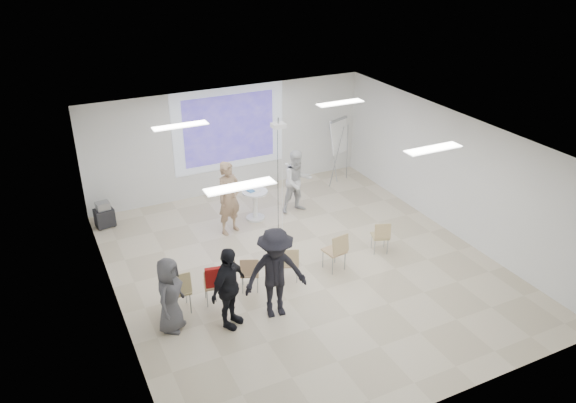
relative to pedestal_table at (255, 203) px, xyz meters
name	(u,v)px	position (x,y,z in m)	size (l,w,h in m)	color
floor	(304,268)	(0.09, -2.56, -0.50)	(8.00, 9.00, 0.10)	beige
ceiling	(305,137)	(0.09, -2.56, 2.60)	(8.00, 9.00, 0.10)	white
wall_back	(229,140)	(0.09, 1.99, 1.05)	(8.00, 0.10, 3.00)	silver
wall_left	(109,249)	(-3.96, -2.56, 1.05)	(0.10, 9.00, 3.00)	silver
wall_right	(454,173)	(4.14, -2.56, 1.05)	(0.10, 9.00, 3.00)	silver
projection_halo	(229,129)	(0.09, 1.93, 1.40)	(3.20, 0.01, 2.30)	silver
projection_image	(229,129)	(0.09, 1.91, 1.40)	(2.60, 0.01, 1.90)	#3B2D9C
pedestal_table	(255,203)	(0.00, 0.00, 0.00)	(0.81, 0.81, 0.81)	silver
player_left	(229,193)	(-0.82, -0.36, 0.60)	(0.77, 0.52, 2.10)	#A07F62
player_right	(297,178)	(1.18, -0.07, 0.49)	(0.91, 0.73, 1.89)	silver
controller_left	(232,176)	(-0.64, -0.11, 0.93)	(0.04, 0.12, 0.04)	silver
controller_right	(287,165)	(1.00, 0.18, 0.82)	(0.04, 0.13, 0.04)	white
chair_far_left	(179,289)	(-2.86, -3.01, 0.11)	(0.46, 0.50, 0.96)	tan
chair_left_mid	(214,283)	(-2.16, -3.02, 0.04)	(0.46, 0.49, 0.84)	tan
chair_left_inner	(250,271)	(-1.35, -2.92, 0.03)	(0.51, 0.53, 0.82)	tan
chair_center	(289,261)	(-0.46, -2.95, 0.04)	(0.51, 0.53, 0.82)	tan
chair_right_inner	(337,249)	(0.65, -3.02, 0.09)	(0.49, 0.52, 0.91)	tan
chair_right_far	(381,235)	(1.94, -2.83, 0.02)	(0.49, 0.51, 0.80)	tan
red_jacket	(216,277)	(-2.15, -3.17, 0.27)	(0.43, 0.10, 0.41)	maroon
laptop	(249,271)	(-1.33, -2.84, -0.01)	(0.30, 0.22, 0.02)	black
audience_left	(228,283)	(-2.12, -3.78, 0.50)	(1.11, 0.67, 1.91)	black
audience_mid	(276,268)	(-1.20, -3.86, 0.61)	(1.37, 0.75, 2.12)	black
audience_outer	(169,291)	(-3.13, -3.40, 0.39)	(0.82, 0.54, 1.69)	#515055
flipchart_easel	(339,136)	(3.09, 1.06, 0.99)	(0.79, 0.63, 1.96)	gray
av_cart	(104,215)	(-3.57, 1.28, -0.14)	(0.50, 0.42, 0.68)	black
ceiling_projector	(279,131)	(0.19, -1.07, 2.24)	(0.30, 0.25, 3.00)	white
fluor_panel_nw	(180,126)	(-1.91, -0.56, 2.52)	(1.20, 0.30, 0.02)	white
fluor_panel_ne	(340,103)	(2.09, -0.56, 2.52)	(1.20, 0.30, 0.02)	white
fluor_panel_sw	(240,186)	(-1.91, -4.06, 2.52)	(1.20, 0.30, 0.02)	white
fluor_panel_se	(433,149)	(2.09, -4.06, 2.52)	(1.20, 0.30, 0.02)	white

